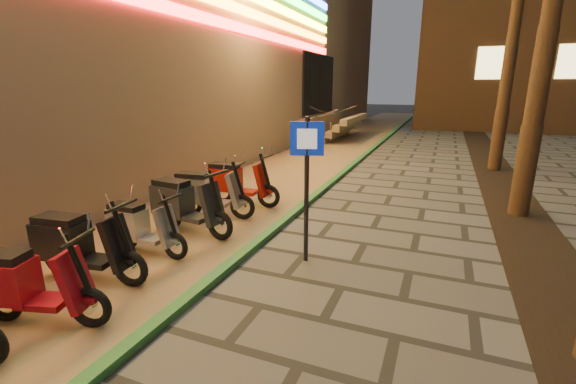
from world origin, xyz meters
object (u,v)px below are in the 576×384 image
at_px(scooter_4, 24,284).
at_px(scooter_5, 78,245).
at_px(scooter_8, 205,192).
at_px(pedestrian_sign, 307,171).
at_px(scooter_9, 235,182).
at_px(scooter_6, 139,226).
at_px(scooter_7, 183,204).

xyz_separation_m(scooter_4, scooter_5, (-0.35, 1.01, 0.03)).
bearing_deg(scooter_8, pedestrian_sign, -33.77).
distance_m(pedestrian_sign, scooter_4, 3.83).
height_order(scooter_5, scooter_9, scooter_9).
relative_size(scooter_5, scooter_6, 1.16).
distance_m(scooter_5, scooter_7, 2.13).
xyz_separation_m(scooter_5, scooter_8, (0.09, 3.03, -0.00)).
height_order(scooter_7, scooter_8, scooter_7).
height_order(scooter_5, scooter_7, scooter_7).
bearing_deg(scooter_7, scooter_8, 105.04).
height_order(scooter_5, scooter_6, scooter_5).
distance_m(scooter_4, scooter_8, 4.05).
distance_m(scooter_4, scooter_9, 5.07).
bearing_deg(pedestrian_sign, scooter_7, 154.01).
relative_size(pedestrian_sign, scooter_4, 1.39).
bearing_deg(scooter_4, scooter_5, 93.36).
height_order(pedestrian_sign, scooter_6, pedestrian_sign).
height_order(scooter_5, scooter_8, same).
distance_m(scooter_5, scooter_6, 1.06).
height_order(scooter_4, scooter_7, scooter_7).
bearing_deg(scooter_9, scooter_4, -90.36).
relative_size(scooter_5, scooter_7, 0.96).
relative_size(scooter_5, scooter_8, 1.00).
distance_m(scooter_5, scooter_8, 3.03).
xyz_separation_m(pedestrian_sign, scooter_4, (-2.43, -2.80, -0.97)).
height_order(pedestrian_sign, scooter_4, pedestrian_sign).
height_order(scooter_6, scooter_9, scooter_9).
bearing_deg(pedestrian_sign, scooter_5, -165.83).
bearing_deg(scooter_5, pedestrian_sign, 25.49).
distance_m(scooter_4, scooter_5, 1.07).
bearing_deg(scooter_9, scooter_7, -92.34).
bearing_deg(scooter_9, scooter_6, -93.78).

